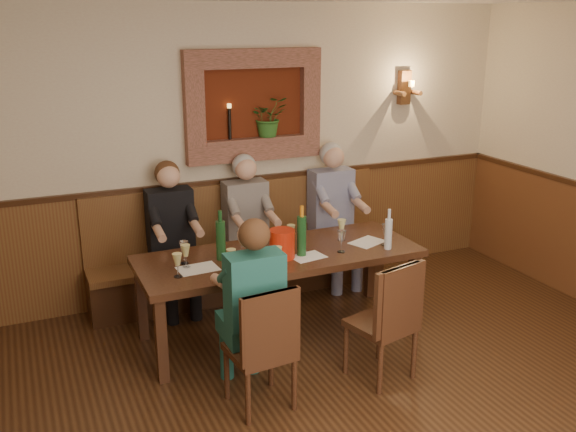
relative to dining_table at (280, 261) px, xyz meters
name	(u,v)px	position (x,y,z in m)	size (l,w,h in m)	color
room_shell	(412,166)	(0.00, -1.85, 1.21)	(6.04, 6.04, 2.82)	beige
wainscoting	(399,377)	(0.00, -1.85, -0.09)	(6.02, 6.02, 1.15)	brown
wall_niche	(258,110)	(0.24, 1.09, 1.13)	(1.36, 0.30, 1.06)	#551C0C
wall_sconce	(405,88)	(1.90, 1.08, 1.27)	(0.25, 0.20, 0.35)	brown
dining_table	(280,261)	(0.00, 0.00, 0.00)	(2.40, 0.90, 0.75)	black
bench	(243,262)	(0.00, 0.94, -0.35)	(3.00, 0.45, 1.11)	#381E0F
chair_near_left	(261,371)	(-0.55, -0.96, -0.40)	(0.45, 0.45, 0.94)	black
chair_near_right	(382,344)	(0.43, -0.97, -0.39)	(0.52, 0.52, 0.97)	black
person_bench_left	(174,251)	(-0.71, 0.84, -0.09)	(0.42, 0.51, 1.42)	black
person_bench_mid	(249,240)	(0.03, 0.84, -0.09)	(0.42, 0.51, 1.42)	#504A49
person_bench_right	(334,226)	(0.96, 0.84, -0.07)	(0.44, 0.53, 1.46)	navy
person_chair_front	(251,323)	(-0.55, -0.78, -0.11)	(0.40, 0.49, 1.38)	navy
spittoon_bucket	(282,244)	(-0.02, -0.11, 0.20)	(0.21, 0.21, 0.24)	#B5200B
wine_bottle_green_a	(302,235)	(0.15, -0.13, 0.25)	(0.10, 0.10, 0.43)	#19471E
wine_bottle_green_b	(221,239)	(-0.50, 0.05, 0.25)	(0.08, 0.08, 0.42)	#19471E
water_bottle	(388,233)	(0.89, -0.28, 0.22)	(0.07, 0.07, 0.36)	silver
tasting_sheet_a	(198,269)	(-0.73, -0.07, 0.08)	(0.32, 0.23, 0.00)	white
tasting_sheet_b	(308,257)	(0.18, -0.18, 0.08)	(0.28, 0.20, 0.00)	white
tasting_sheet_c	(367,242)	(0.82, -0.07, 0.08)	(0.30, 0.22, 0.00)	white
tasting_sheet_d	(265,268)	(-0.24, -0.28, 0.08)	(0.27, 0.19, 0.00)	white
wine_glass_0	(178,265)	(-0.92, -0.17, 0.17)	(0.08, 0.08, 0.19)	#D8D381
wine_glass_1	(184,252)	(-0.80, 0.08, 0.17)	(0.08, 0.08, 0.19)	white
wine_glass_2	(231,261)	(-0.51, -0.25, 0.17)	(0.08, 0.08, 0.19)	#D8D381
wine_glass_3	(241,242)	(-0.29, 0.13, 0.17)	(0.08, 0.08, 0.19)	white
wine_glass_4	(284,248)	(-0.02, -0.14, 0.17)	(0.08, 0.08, 0.19)	#D8D381
wine_glass_5	(291,235)	(0.16, 0.12, 0.17)	(0.08, 0.08, 0.19)	#D8D381
wine_glass_6	(341,241)	(0.49, -0.19, 0.17)	(0.08, 0.08, 0.19)	white
wine_glass_7	(342,230)	(0.63, 0.08, 0.17)	(0.08, 0.08, 0.19)	#D8D381
wine_glass_8	(386,235)	(0.93, -0.19, 0.17)	(0.08, 0.08, 0.19)	white
wine_glass_9	(277,258)	(-0.16, -0.34, 0.17)	(0.08, 0.08, 0.19)	#D8D381
wine_glass_10	(186,256)	(-0.81, -0.01, 0.17)	(0.08, 0.08, 0.19)	#D8D381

